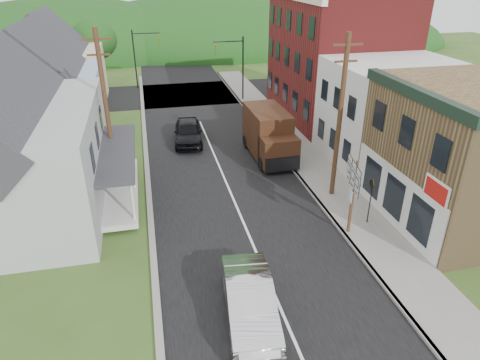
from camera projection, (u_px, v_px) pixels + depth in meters
ground at (252, 242)px, 20.46m from camera, size 120.00×120.00×0.00m
road at (216, 159)px, 29.17m from camera, size 9.00×90.00×0.02m
cross_road at (188, 94)px, 43.97m from camera, size 60.00×9.00×0.02m
sidewalk_right at (308, 162)px, 28.55m from camera, size 2.80×55.00×0.15m
curb_right at (289, 164)px, 28.29m from camera, size 0.20×55.00×0.15m
curb_left at (148, 178)px, 26.49m from camera, size 0.30×55.00×0.12m
storefront_tan at (474, 155)px, 21.10m from camera, size 8.00×8.00×7.00m
storefront_white at (393, 113)px, 27.74m from camera, size 8.00×7.00×6.50m
storefront_red at (335, 58)px, 35.23m from camera, size 8.00×12.00×10.00m
house_blue at (51, 89)px, 31.44m from camera, size 7.14×8.16×7.28m
house_cream at (62, 65)px, 39.18m from camera, size 7.14×8.16×7.28m
utility_pole_right at (340, 118)px, 22.51m from camera, size 1.60×0.26×9.00m
utility_pole_left at (106, 108)px, 24.05m from camera, size 1.60×0.26×9.00m
traffic_signal_right at (236, 62)px, 40.08m from camera, size 2.87×0.20×6.00m
traffic_signal_left at (141, 52)px, 44.49m from camera, size 2.87×0.20×6.00m
tree_left_d at (93, 40)px, 44.36m from camera, size 4.80×4.80×6.94m
forested_ridge at (168, 48)px, 68.36m from camera, size 90.00×30.00×16.00m
silver_sedan at (250, 301)px, 15.71m from camera, size 2.23×5.10×1.63m
dark_sedan at (188, 132)px, 31.52m from camera, size 2.45×5.11×1.68m
delivery_van at (269, 135)px, 28.79m from camera, size 2.51×5.84×3.24m
route_sign_cluster at (353, 187)px, 19.94m from camera, size 0.52×2.13×3.78m
warning_sign at (371, 194)px, 21.07m from camera, size 0.15×0.69×2.51m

